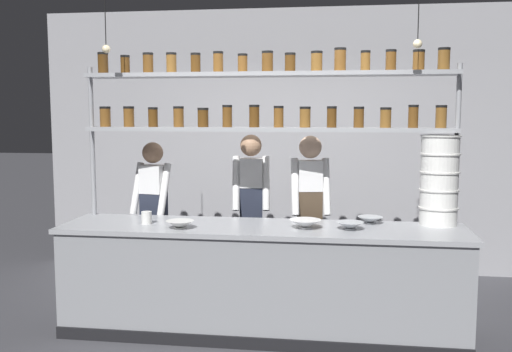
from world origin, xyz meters
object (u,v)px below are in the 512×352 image
object	(u,v)px
chef_right	(310,211)
container_stack	(439,180)
chef_left	(154,212)
prep_bowl_center_back	(180,225)
prep_bowl_near_left	(370,220)
spice_shelf_unit	(267,104)
chef_center	(251,206)
prep_bowl_near_right	(305,224)
serving_cup_front	(147,218)
prep_bowl_center_front	(350,226)

from	to	relation	value
chef_right	container_stack	world-z (taller)	container_stack
chef_left	prep_bowl_center_back	size ratio (longest dim) A/B	6.80
chef_right	prep_bowl_near_left	xyz separation A→B (m)	(0.53, -0.38, -0.00)
chef_left	prep_bowl_center_back	distance (m)	0.93
spice_shelf_unit	prep_bowl_center_back	world-z (taller)	spice_shelf_unit
chef_right	prep_bowl_near_left	bearing A→B (deg)	-44.48
chef_center	prep_bowl_near_right	distance (m)	1.02
spice_shelf_unit	prep_bowl_near_right	world-z (taller)	spice_shelf_unit
prep_bowl_center_back	prep_bowl_near_right	xyz separation A→B (m)	(1.02, 0.15, 0.00)
chef_right	prep_bowl_near_right	bearing A→B (deg)	-99.55
chef_left	serving_cup_front	distance (m)	0.66
chef_left	prep_bowl_near_left	bearing A→B (deg)	-0.04
prep_bowl_center_front	prep_bowl_near_right	world-z (taller)	prep_bowl_near_right
chef_center	prep_bowl_near_left	size ratio (longest dim) A/B	7.68
container_stack	prep_bowl_center_front	world-z (taller)	container_stack
spice_shelf_unit	chef_right	world-z (taller)	spice_shelf_unit
chef_left	container_stack	world-z (taller)	container_stack
chef_left	prep_bowl_near_right	bearing A→B (deg)	-13.24
prep_bowl_near_left	container_stack	bearing A→B (deg)	2.89
container_stack	chef_center	bearing A→B (deg)	162.57
prep_bowl_near_right	chef_left	bearing A→B (deg)	156.82
chef_right	prep_bowl_center_back	size ratio (longest dim) A/B	7.10
chef_center	prep_bowl_center_front	world-z (taller)	chef_center
chef_center	prep_bowl_center_front	bearing A→B (deg)	-50.25
chef_left	chef_center	world-z (taller)	chef_center
prep_bowl_near_left	prep_bowl_center_back	world-z (taller)	prep_bowl_center_back
container_stack	prep_bowl_center_back	bearing A→B (deg)	-167.76
chef_left	serving_cup_front	bearing A→B (deg)	-67.00
prep_bowl_near_right	chef_center	bearing A→B (deg)	124.45
prep_bowl_center_back	chef_center	bearing A→B (deg)	65.93
chef_left	container_stack	bearing A→B (deg)	2.71
prep_bowl_near_right	chef_right	bearing A→B (deg)	89.48
chef_left	chef_center	bearing A→B (deg)	21.96
container_stack	prep_bowl_center_back	xyz separation A→B (m)	(-2.12, -0.46, -0.35)
chef_center	prep_bowl_center_back	size ratio (longest dim) A/B	7.10
serving_cup_front	chef_right	bearing A→B (deg)	25.95
chef_center	prep_bowl_near_left	world-z (taller)	chef_center
chef_left	prep_bowl_center_back	world-z (taller)	chef_left
chef_center	chef_right	world-z (taller)	same
prep_bowl_center_back	serving_cup_front	bearing A→B (deg)	155.88
container_stack	prep_bowl_near_left	world-z (taller)	container_stack
spice_shelf_unit	container_stack	bearing A→B (deg)	-2.12
chef_right	prep_bowl_near_right	xyz separation A→B (m)	(-0.01, -0.66, 0.00)
chef_left	serving_cup_front	xyz separation A→B (m)	(0.15, -0.64, 0.07)
prep_bowl_near_left	prep_bowl_near_right	world-z (taller)	prep_bowl_near_right
chef_center	prep_bowl_near_right	world-z (taller)	chef_center
chef_center	prep_bowl_near_left	bearing A→B (deg)	-34.96
prep_bowl_center_back	chef_right	bearing A→B (deg)	38.41
chef_center	prep_bowl_center_front	distance (m)	1.26
prep_bowl_near_left	prep_bowl_center_back	size ratio (longest dim) A/B	0.92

